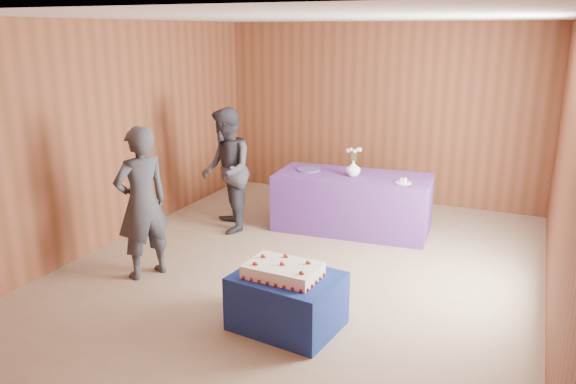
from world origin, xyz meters
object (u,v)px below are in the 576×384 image
Objects in this scene: serving_table at (352,202)px; vase at (353,168)px; cake_table at (287,301)px; guest_left at (142,203)px; sheet_cake at (283,270)px; guest_right at (226,170)px.

vase reaches higher than serving_table.
cake_table is 1.97m from guest_left.
guest_left is at bearing -125.15° from vase.
serving_table is 2.84m from guest_left.
guest_left is (-1.83, 0.42, 0.26)m from sheet_cake.
cake_table is 0.45× the size of serving_table.
sheet_cake is at bearing -85.18° from vase.
guest_right reaches higher than cake_table.
guest_right is (-1.77, 2.01, 0.57)m from cake_table.
serving_table is at bearing 102.55° from cake_table.
guest_right is at bearing -156.87° from vase.
serving_table reaches higher than cake_table.
serving_table reaches higher than sheet_cake.
vase reaches higher than sheet_cake.
guest_left is (-1.85, 0.39, 0.57)m from cake_table.
cake_table is at bearing 101.95° from guest_left.
vase is 2.78m from guest_left.
sheet_cake is at bearing -115.99° from cake_table.
serving_table is 2.92× the size of sheet_cake.
guest_right is at bearing 138.37° from cake_table.
guest_left is 1.63m from guest_right.
guest_right is at bearing 133.40° from sheet_cake.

